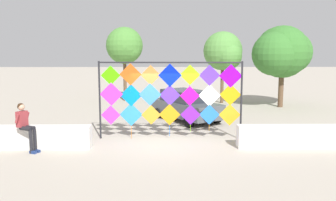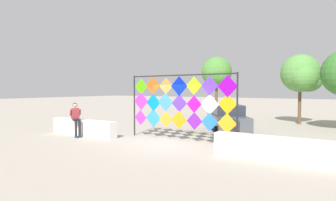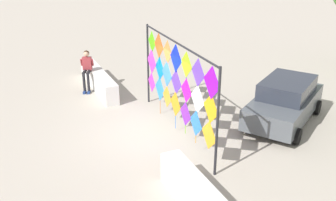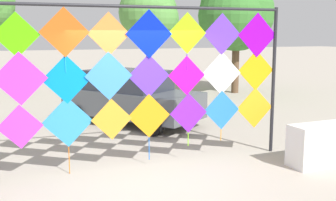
{
  "view_description": "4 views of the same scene",
  "coord_description": "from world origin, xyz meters",
  "px_view_note": "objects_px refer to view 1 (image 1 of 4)",
  "views": [
    {
      "loc": [
        -0.02,
        -12.54,
        3.36
      ],
      "look_at": [
        0.14,
        0.37,
        1.55
      ],
      "focal_mm": 38.38,
      "sensor_mm": 36.0,
      "label": 1
    },
    {
      "loc": [
        6.57,
        -9.79,
        2.32
      ],
      "look_at": [
        -0.28,
        0.67,
        1.79
      ],
      "focal_mm": 30.17,
      "sensor_mm": 36.0,
      "label": 2
    },
    {
      "loc": [
        10.23,
        -3.93,
        5.66
      ],
      "look_at": [
        0.41,
        0.47,
        1.2
      ],
      "focal_mm": 41.26,
      "sensor_mm": 36.0,
      "label": 3
    },
    {
      "loc": [
        -2.41,
        -6.2,
        2.43
      ],
      "look_at": [
        0.39,
        0.36,
        1.28
      ],
      "focal_mm": 44.23,
      "sensor_mm": 36.0,
      "label": 4
    }
  ],
  "objects_px": {
    "parked_car": "(186,105)",
    "tree_far_right": "(225,53)",
    "kite_display_rack": "(170,92)",
    "seated_vendor": "(25,123)",
    "tree_broadleaf": "(125,46)",
    "tree_palm_like": "(282,52)"
  },
  "relations": [
    {
      "from": "parked_car",
      "to": "tree_far_right",
      "type": "bearing_deg",
      "value": 64.02
    },
    {
      "from": "seated_vendor",
      "to": "parked_car",
      "type": "bearing_deg",
      "value": 43.31
    },
    {
      "from": "seated_vendor",
      "to": "tree_far_right",
      "type": "height_order",
      "value": "tree_far_right"
    },
    {
      "from": "seated_vendor",
      "to": "tree_palm_like",
      "type": "relative_size",
      "value": 0.34
    },
    {
      "from": "tree_broadleaf",
      "to": "parked_car",
      "type": "bearing_deg",
      "value": -62.36
    },
    {
      "from": "seated_vendor",
      "to": "parked_car",
      "type": "relative_size",
      "value": 0.4
    },
    {
      "from": "kite_display_rack",
      "to": "seated_vendor",
      "type": "bearing_deg",
      "value": -160.76
    },
    {
      "from": "kite_display_rack",
      "to": "seated_vendor",
      "type": "xyz_separation_m",
      "value": [
        -4.82,
        -1.68,
        -0.82
      ]
    },
    {
      "from": "parked_car",
      "to": "tree_broadleaf",
      "type": "bearing_deg",
      "value": 117.64
    },
    {
      "from": "seated_vendor",
      "to": "tree_far_right",
      "type": "distance_m",
      "value": 14.13
    },
    {
      "from": "parked_car",
      "to": "tree_broadleaf",
      "type": "distance_m",
      "value": 8.25
    },
    {
      "from": "parked_car",
      "to": "tree_palm_like",
      "type": "height_order",
      "value": "tree_palm_like"
    },
    {
      "from": "parked_car",
      "to": "tree_far_right",
      "type": "relative_size",
      "value": 0.89
    },
    {
      "from": "kite_display_rack",
      "to": "tree_palm_like",
      "type": "bearing_deg",
      "value": 49.28
    },
    {
      "from": "tree_broadleaf",
      "to": "seated_vendor",
      "type": "bearing_deg",
      "value": -99.56
    },
    {
      "from": "parked_car",
      "to": "tree_palm_like",
      "type": "bearing_deg",
      "value": 35.17
    },
    {
      "from": "kite_display_rack",
      "to": "tree_palm_like",
      "type": "xyz_separation_m",
      "value": [
        6.69,
        7.77,
        1.48
      ]
    },
    {
      "from": "tree_broadleaf",
      "to": "tree_far_right",
      "type": "bearing_deg",
      "value": -9.35
    },
    {
      "from": "tree_palm_like",
      "to": "tree_broadleaf",
      "type": "bearing_deg",
      "value": 164.05
    },
    {
      "from": "tree_palm_like",
      "to": "tree_broadleaf",
      "type": "xyz_separation_m",
      "value": [
        -9.46,
        2.7,
        0.36
      ]
    },
    {
      "from": "kite_display_rack",
      "to": "tree_far_right",
      "type": "relative_size",
      "value": 1.19
    },
    {
      "from": "kite_display_rack",
      "to": "tree_far_right",
      "type": "distance_m",
      "value": 10.19
    }
  ]
}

